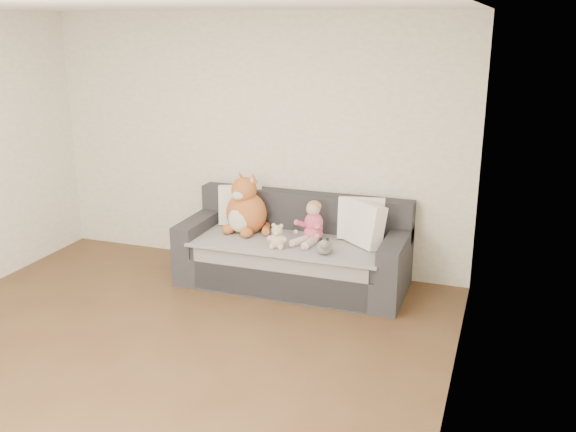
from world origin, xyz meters
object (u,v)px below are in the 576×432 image
(plush_cat, at_px, (246,210))
(teddy_bear, at_px, (277,238))
(sofa, at_px, (294,253))
(sippy_cup, at_px, (280,242))
(toddler, at_px, (312,225))

(plush_cat, bearing_deg, teddy_bear, -25.60)
(sofa, xyz_separation_m, sippy_cup, (-0.04, -0.31, 0.22))
(sofa, distance_m, sippy_cup, 0.38)
(teddy_bear, bearing_deg, sofa, 74.25)
(plush_cat, height_order, sippy_cup, plush_cat)
(plush_cat, xyz_separation_m, teddy_bear, (0.46, -0.34, -0.13))
(sofa, xyz_separation_m, plush_cat, (-0.52, 0.01, 0.39))
(sofa, bearing_deg, plush_cat, 178.53)
(teddy_bear, xyz_separation_m, sippy_cup, (0.02, 0.02, -0.04))
(sofa, height_order, toddler, toddler)
(sippy_cup, bearing_deg, plush_cat, 146.48)
(sofa, distance_m, toddler, 0.38)
(teddy_bear, height_order, sippy_cup, teddy_bear)
(toddler, height_order, sippy_cup, toddler)
(toddler, relative_size, teddy_bear, 1.71)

